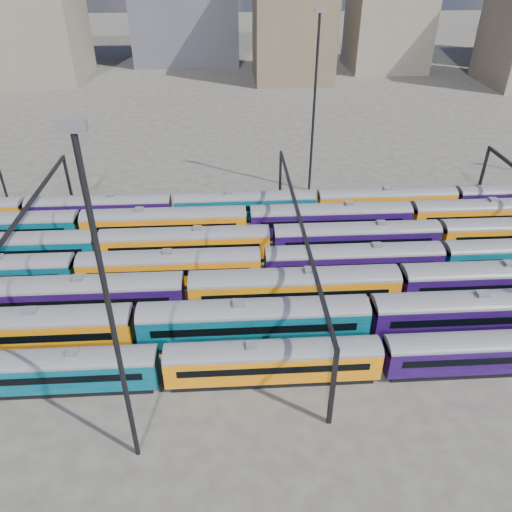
{
  "coord_description": "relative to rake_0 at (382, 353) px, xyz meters",
  "views": [
    {
      "loc": [
        2.52,
        -46.4,
        32.99
      ],
      "look_at": [
        5.34,
        0.65,
        3.0
      ],
      "focal_mm": 35.0,
      "sensor_mm": 36.0,
      "label": 1
    }
  ],
  "objects": [
    {
      "name": "ground",
      "position": [
        -15.45,
        15.0,
        -2.47
      ],
      "size": [
        500.0,
        500.0,
        0.0
      ],
      "primitive_type": "plane",
      "color": "#3F3B35",
      "rests_on": "ground"
    },
    {
      "name": "rake_0",
      "position": [
        0.0,
        0.0,
        0.0
      ],
      "size": [
        114.59,
        2.8,
        4.7
      ],
      "color": "black",
      "rests_on": "ground"
    },
    {
      "name": "rake_1",
      "position": [
        -10.97,
        5.0,
        0.39
      ],
      "size": [
        154.55,
        3.23,
        5.45
      ],
      "color": "black",
      "rests_on": "ground"
    },
    {
      "name": "rake_2",
      "position": [
        -28.66,
        10.0,
        0.39
      ],
      "size": [
        110.1,
        3.22,
        5.44
      ],
      "color": "black",
      "rests_on": "ground"
    },
    {
      "name": "rake_3",
      "position": [
        0.8,
        15.0,
        0.17
      ],
      "size": [
        142.74,
        2.98,
        5.02
      ],
      "color": "black",
      "rests_on": "ground"
    },
    {
      "name": "rake_4",
      "position": [
        -7.99,
        20.0,
        0.19
      ],
      "size": [
        123.04,
        3.0,
        5.05
      ],
      "color": "black",
      "rests_on": "ground"
    },
    {
      "name": "rake_5",
      "position": [
        -31.79,
        25.0,
        0.27
      ],
      "size": [
        126.82,
        3.09,
        5.21
      ],
      "color": "black",
      "rests_on": "ground"
    },
    {
      "name": "rake_6",
      "position": [
        -10.75,
        30.0,
        0.06
      ],
      "size": [
        97.67,
        2.86,
        4.81
      ],
      "color": "black",
      "rests_on": "ground"
    },
    {
      "name": "gantry_1",
      "position": [
        -35.45,
        15.0,
        4.32
      ],
      "size": [
        0.35,
        40.35,
        8.03
      ],
      "color": "black",
      "rests_on": "ground"
    },
    {
      "name": "gantry_2",
      "position": [
        -5.45,
        15.0,
        4.32
      ],
      "size": [
        0.35,
        40.35,
        8.03
      ],
      "color": "black",
      "rests_on": "ground"
    },
    {
      "name": "mast_2",
      "position": [
        -20.45,
        -7.0,
        11.5
      ],
      "size": [
        1.4,
        0.5,
        25.6
      ],
      "color": "black",
      "rests_on": "ground"
    },
    {
      "name": "mast_3",
      "position": [
        -0.45,
        39.0,
        11.5
      ],
      "size": [
        1.4,
        0.5,
        25.6
      ],
      "color": "black",
      "rests_on": "ground"
    }
  ]
}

